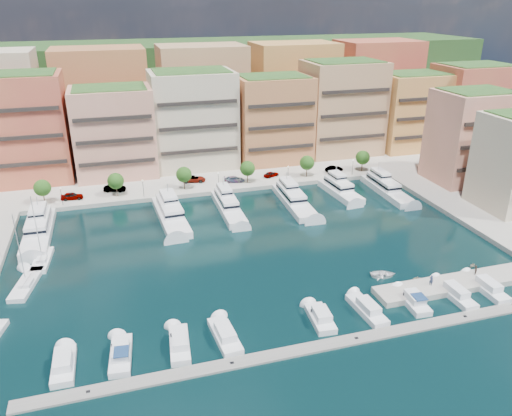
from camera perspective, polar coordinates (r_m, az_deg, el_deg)
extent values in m
plane|color=black|center=(95.27, -0.14, -4.79)|extent=(400.00, 400.00, 0.00)
cube|color=#9E998E|center=(151.44, -6.84, 5.82)|extent=(220.00, 64.00, 2.00)
cube|color=#203C18|center=(197.34, -9.37, 9.75)|extent=(240.00, 40.00, 58.00)
cube|color=gray|center=(70.69, 4.62, -16.07)|extent=(72.00, 2.20, 0.35)
cube|color=#9E998E|center=(91.31, 22.65, -8.10)|extent=(32.00, 5.00, 2.00)
cube|color=#C76A42|center=(137.72, -24.83, 8.16)|extent=(20.00, 16.00, 26.00)
cube|color=black|center=(129.78, -25.24, 7.28)|extent=(18.40, 0.50, 0.90)
cube|color=#265321|center=(135.37, -25.79, 13.62)|extent=(17.60, 14.08, 0.80)
cube|color=#E89881|center=(134.76, -15.91, 8.24)|extent=(20.00, 15.00, 22.00)
cube|color=black|center=(127.25, -15.79, 7.40)|extent=(18.40, 0.50, 0.90)
cube|color=#265321|center=(132.46, -16.45, 13.00)|extent=(17.60, 13.20, 0.80)
cube|color=beige|center=(138.08, -7.18, 9.92)|extent=(22.00, 16.00, 25.00)
cube|color=black|center=(130.17, -6.54, 9.15)|extent=(20.24, 0.50, 0.90)
cube|color=#265321|center=(135.76, -7.46, 15.23)|extent=(19.36, 14.08, 0.80)
cube|color=#BB6F46|center=(141.59, 1.91, 10.00)|extent=(20.00, 15.00, 23.00)
cube|color=black|center=(134.47, 2.97, 9.27)|extent=(18.40, 0.50, 0.90)
cube|color=#265321|center=(139.38, 1.98, 14.77)|extent=(17.60, 13.20, 0.80)
cube|color=tan|center=(151.31, 9.76, 11.12)|extent=(22.00, 16.00, 26.00)
cube|color=black|center=(144.12, 11.20, 10.43)|extent=(20.24, 0.50, 0.90)
cube|color=#265321|center=(149.18, 10.12, 16.16)|extent=(19.36, 14.08, 0.80)
cube|color=#DA934F|center=(160.85, 17.22, 10.41)|extent=(20.00, 15.00, 22.00)
cube|color=black|center=(154.62, 18.77, 9.73)|extent=(18.40, 0.50, 0.90)
cube|color=#265321|center=(158.94, 17.71, 14.41)|extent=(17.60, 13.20, 0.80)
cube|color=#C76A42|center=(170.89, 23.35, 10.61)|extent=(22.00, 16.00, 24.00)
cube|color=black|center=(164.77, 25.13, 9.91)|extent=(20.24, 0.50, 0.90)
cube|color=#265321|center=(169.04, 24.02, 14.69)|extent=(19.36, 14.08, 0.80)
cube|color=#E89881|center=(136.31, 23.30, 7.40)|extent=(18.00, 14.00, 22.00)
cube|color=black|center=(131.04, 25.25, 6.50)|extent=(16.56, 0.50, 0.90)
cube|color=#265321|center=(134.05, 24.08, 12.07)|extent=(15.84, 12.32, 0.80)
cube|color=#BB6F46|center=(157.38, -17.10, 11.65)|extent=(26.00, 18.00, 30.00)
cube|color=tan|center=(159.99, -6.10, 12.69)|extent=(26.00, 18.00, 30.00)
cube|color=#DA934F|center=(168.01, 4.27, 13.25)|extent=(26.00, 18.00, 30.00)
cube|color=#C76A42|center=(180.72, 13.46, 13.40)|extent=(26.00, 18.00, 30.00)
cylinder|color=#473323|center=(122.82, -23.07, 1.15)|extent=(0.24, 0.24, 3.00)
sphere|color=#224A15|center=(122.07, -23.24, 2.13)|extent=(3.80, 3.80, 3.80)
cylinder|color=#473323|center=(121.76, -15.64, 2.00)|extent=(0.24, 0.24, 3.00)
sphere|color=#224A15|center=(121.00, -15.75, 2.99)|extent=(3.80, 3.80, 3.80)
cylinder|color=#473323|center=(122.78, -8.19, 2.82)|extent=(0.24, 0.24, 3.00)
sphere|color=#224A15|center=(122.03, -8.25, 3.81)|extent=(3.80, 3.80, 3.80)
cylinder|color=#473323|center=(125.85, -0.97, 3.57)|extent=(0.24, 0.24, 3.00)
sphere|color=#224A15|center=(125.12, -0.98, 4.54)|extent=(3.80, 3.80, 3.80)
cylinder|color=#473323|center=(130.82, 5.81, 4.22)|extent=(0.24, 0.24, 3.00)
sphere|color=#224A15|center=(130.11, 5.85, 5.16)|extent=(3.80, 3.80, 3.80)
cylinder|color=#473323|center=(137.48, 12.02, 4.77)|extent=(0.24, 0.24, 3.00)
sphere|color=#224A15|center=(136.80, 12.10, 5.66)|extent=(3.80, 3.80, 3.80)
cylinder|color=black|center=(120.04, -21.32, 1.19)|extent=(0.10, 0.10, 4.00)
sphere|color=#FFF2CC|center=(119.35, -21.46, 2.11)|extent=(0.30, 0.30, 0.30)
cylinder|color=black|center=(119.57, -12.76, 2.17)|extent=(0.10, 0.10, 4.00)
sphere|color=#FFF2CC|center=(118.87, -12.85, 3.09)|extent=(0.30, 0.30, 0.30)
cylinder|color=black|center=(121.78, -4.31, 3.08)|extent=(0.10, 0.10, 4.00)
sphere|color=#FFF2CC|center=(121.10, -4.34, 3.99)|extent=(0.30, 0.30, 0.30)
cylinder|color=black|center=(126.54, 3.68, 3.88)|extent=(0.10, 0.10, 4.00)
sphere|color=#FFF2CC|center=(125.88, 3.71, 4.76)|extent=(0.30, 0.30, 0.30)
cylinder|color=black|center=(133.58, 10.98, 4.54)|extent=(0.10, 0.10, 4.00)
sphere|color=#FFF2CC|center=(132.95, 11.05, 5.38)|extent=(0.30, 0.30, 0.30)
cube|color=white|center=(109.60, -23.56, -2.75)|extent=(5.15, 21.62, 2.30)
cube|color=white|center=(110.75, -23.62, -1.33)|extent=(4.17, 11.90, 1.80)
cube|color=black|center=(110.75, -23.62, -1.33)|extent=(4.23, 11.96, 0.55)
cube|color=white|center=(111.74, -23.67, -0.23)|extent=(3.03, 6.50, 1.40)
cylinder|color=#B2B2B7|center=(112.37, -23.74, 0.77)|extent=(0.14, 0.14, 1.80)
cube|color=white|center=(109.05, -9.69, -1.17)|extent=(6.06, 21.47, 2.30)
cube|color=white|center=(110.18, -9.91, 0.24)|extent=(4.67, 11.88, 1.80)
cube|color=black|center=(110.18, -9.91, 0.24)|extent=(4.73, 11.94, 0.55)
cube|color=white|center=(111.15, -10.08, 1.32)|extent=(3.30, 6.52, 1.40)
cylinder|color=#B2B2B7|center=(111.77, -10.22, 2.32)|extent=(0.14, 0.14, 1.80)
cube|color=white|center=(111.81, -3.14, -0.23)|extent=(4.39, 19.58, 2.30)
cube|color=white|center=(112.78, -3.40, 1.10)|extent=(3.53, 10.78, 1.80)
cube|color=black|center=(112.78, -3.40, 1.10)|extent=(3.59, 10.84, 0.55)
cube|color=white|center=(113.61, -3.60, 2.13)|extent=(2.56, 5.89, 1.40)
cylinder|color=#B2B2B7|center=(114.12, -3.76, 3.09)|extent=(0.14, 0.14, 1.80)
cube|color=white|center=(115.41, 4.40, 0.50)|extent=(5.58, 21.13, 2.30)
cube|color=white|center=(116.46, 4.07, 1.81)|extent=(4.35, 11.67, 1.80)
cube|color=black|center=(116.46, 4.07, 1.81)|extent=(4.41, 11.73, 0.55)
cube|color=white|center=(117.36, 3.80, 2.83)|extent=(3.09, 6.40, 1.40)
cylinder|color=#B2B2B7|center=(117.93, 3.61, 3.76)|extent=(0.14, 0.14, 1.80)
cube|color=black|center=(115.59, 4.39, 0.30)|extent=(5.63, 21.18, 0.35)
cube|color=white|center=(122.74, 9.62, 1.65)|extent=(5.57, 15.61, 2.30)
cube|color=white|center=(123.30, 9.38, 2.78)|extent=(4.27, 8.67, 1.80)
cube|color=black|center=(123.30, 9.38, 2.78)|extent=(4.34, 8.73, 0.55)
cube|color=white|center=(123.80, 9.19, 3.67)|extent=(3.02, 4.78, 1.40)
cylinder|color=#B2B2B7|center=(124.07, 9.05, 4.50)|extent=(0.14, 0.14, 1.80)
cube|color=white|center=(126.05, 14.73, 1.78)|extent=(4.83, 20.16, 2.30)
cube|color=white|center=(126.95, 14.37, 2.96)|extent=(3.84, 11.11, 1.80)
cube|color=black|center=(126.95, 14.37, 2.96)|extent=(3.90, 11.17, 0.55)
cube|color=white|center=(127.72, 14.08, 3.87)|extent=(2.76, 6.08, 1.40)
cylinder|color=#B2B2B7|center=(128.20, 13.88, 4.72)|extent=(0.14, 0.14, 1.80)
cube|color=white|center=(72.20, -21.08, -16.61)|extent=(2.95, 7.46, 1.40)
cube|color=white|center=(71.12, -21.25, -15.98)|extent=(2.26, 3.60, 1.10)
cube|color=black|center=(72.44, -21.16, -15.42)|extent=(2.03, 0.14, 0.55)
cube|color=white|center=(71.64, -15.16, -16.07)|extent=(3.50, 8.13, 1.40)
cube|color=white|center=(70.53, -15.26, -15.45)|extent=(2.49, 3.98, 1.10)
cube|color=black|center=(71.94, -15.30, -14.84)|extent=(1.97, 0.29, 0.55)
cube|color=navy|center=(69.36, -15.28, -15.58)|extent=(2.14, 2.55, 0.12)
cube|color=white|center=(71.85, -8.72, -15.30)|extent=(3.37, 8.22, 1.40)
cube|color=white|center=(70.74, -8.73, -14.67)|extent=(2.40, 4.02, 1.10)
cube|color=black|center=(72.16, -8.91, -14.07)|extent=(1.89, 0.28, 0.55)
cube|color=white|center=(72.65, -3.57, -14.54)|extent=(3.42, 8.65, 1.40)
cube|color=white|center=(71.53, -3.52, -13.92)|extent=(2.47, 4.22, 1.10)
cube|color=black|center=(73.01, -3.83, -13.30)|extent=(2.00, 0.25, 0.55)
cube|color=white|center=(76.44, 7.35, -12.55)|extent=(3.37, 7.31, 1.40)
cube|color=white|center=(75.43, 7.51, -11.90)|extent=(2.46, 3.57, 1.10)
cube|color=black|center=(76.63, 7.06, -11.48)|extent=(2.03, 0.26, 0.55)
cube|color=white|center=(79.44, 12.52, -11.44)|extent=(3.19, 8.74, 1.40)
cube|color=white|center=(78.42, 12.75, -10.82)|extent=(2.32, 4.25, 1.10)
cube|color=black|center=(79.79, 12.15, -10.33)|extent=(1.89, 0.22, 0.55)
cube|color=white|center=(83.22, 17.44, -10.28)|extent=(3.24, 7.49, 1.40)
cube|color=white|center=(82.28, 17.69, -9.65)|extent=(2.37, 3.65, 1.10)
cube|color=black|center=(83.41, 17.12, -9.30)|extent=(1.97, 0.24, 0.55)
cube|color=navy|center=(81.33, 18.11, -9.63)|extent=(2.06, 2.32, 0.12)
cube|color=white|center=(87.31, 21.65, -9.23)|extent=(2.57, 8.99, 1.40)
cube|color=white|center=(86.37, 21.95, -8.65)|extent=(1.98, 4.32, 1.10)
cube|color=black|center=(87.66, 21.22, -8.22)|extent=(1.79, 0.12, 0.55)
cube|color=white|center=(91.01, 24.79, -8.41)|extent=(2.73, 8.89, 1.40)
cube|color=white|center=(90.11, 25.10, -7.84)|extent=(2.09, 4.28, 1.10)
cube|color=black|center=(91.33, 24.37, -7.45)|extent=(1.88, 0.13, 0.55)
cube|color=white|center=(98.81, -23.21, -5.62)|extent=(3.48, 9.15, 1.20)
cube|color=white|center=(97.62, -23.33, -5.40)|extent=(1.81, 2.37, 0.60)
cylinder|color=#B2B2B7|center=(96.44, -23.79, -2.05)|extent=(0.14, 0.14, 12.00)
cylinder|color=#B2B2B7|center=(96.92, -23.42, -5.16)|extent=(0.46, 4.02, 0.10)
cube|color=white|center=(92.31, -24.72, -7.98)|extent=(4.89, 10.82, 1.20)
cube|color=white|center=(90.98, -24.89, -7.82)|extent=(2.18, 2.91, 0.60)
cylinder|color=#B2B2B7|center=(89.79, -25.38, -4.18)|extent=(0.14, 0.14, 12.00)
cylinder|color=#B2B2B7|center=(90.19, -25.00, -7.60)|extent=(1.07, 4.63, 0.10)
imported|color=#C4B295|center=(97.31, 23.51, -6.01)|extent=(1.78, 1.68, 0.75)
imported|color=beige|center=(89.58, 18.01, -7.68)|extent=(2.04, 1.91, 0.86)
imported|color=white|center=(89.16, 14.33, -7.36)|extent=(4.93, 4.02, 0.90)
imported|color=gray|center=(123.07, -20.30, 1.29)|extent=(5.07, 2.25, 1.69)
imported|color=gray|center=(124.98, -15.86, 2.20)|extent=(5.43, 2.92, 1.70)
imported|color=gray|center=(127.52, -7.10, 3.33)|extent=(6.21, 3.76, 1.61)
imported|color=gray|center=(126.58, -2.51, 3.30)|extent=(5.33, 2.75, 1.48)
imported|color=gray|center=(130.27, 1.76, 3.89)|extent=(4.53, 3.08, 1.43)
imported|color=gray|center=(135.71, 8.90, 4.45)|extent=(5.00, 2.34, 1.59)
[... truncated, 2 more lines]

